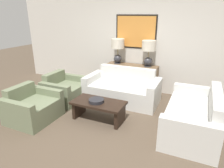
% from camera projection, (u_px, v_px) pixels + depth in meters
% --- Properties ---
extents(ground_plane, '(20.00, 20.00, 0.00)m').
position_uv_depth(ground_plane, '(95.00, 127.00, 4.05)').
color(ground_plane, brown).
extents(back_wall, '(7.91, 0.12, 2.65)m').
position_uv_depth(back_wall, '(136.00, 45.00, 5.74)').
color(back_wall, beige).
rests_on(back_wall, ground_plane).
extents(console_table, '(1.46, 0.39, 0.80)m').
position_uv_depth(console_table, '(132.00, 78.00, 5.82)').
color(console_table, brown).
rests_on(console_table, ground_plane).
extents(table_lamp_left, '(0.37, 0.37, 0.71)m').
position_uv_depth(table_lamp_left, '(118.00, 48.00, 5.71)').
color(table_lamp_left, '#333338').
rests_on(table_lamp_left, console_table).
extents(table_lamp_right, '(0.37, 0.37, 0.71)m').
position_uv_depth(table_lamp_right, '(149.00, 50.00, 5.36)').
color(table_lamp_right, '#333338').
rests_on(table_lamp_right, console_table).
extents(couch_by_back_wall, '(1.88, 0.94, 0.84)m').
position_uv_depth(couch_by_back_wall, '(122.00, 90.00, 5.22)').
color(couch_by_back_wall, silver).
rests_on(couch_by_back_wall, ground_plane).
extents(couch_by_side, '(0.94, 1.88, 0.84)m').
position_uv_depth(couch_by_side, '(194.00, 117.00, 3.87)').
color(couch_by_side, silver).
rests_on(couch_by_side, ground_plane).
extents(coffee_table, '(1.12, 0.57, 0.42)m').
position_uv_depth(coffee_table, '(99.00, 107.00, 4.26)').
color(coffee_table, black).
rests_on(coffee_table, ground_plane).
extents(decorative_bowl, '(0.32, 0.32, 0.07)m').
position_uv_depth(decorative_bowl, '(96.00, 101.00, 4.19)').
color(decorative_bowl, '#232328').
rests_on(decorative_bowl, coffee_table).
extents(armchair_near_back_wall, '(0.88, 0.99, 0.73)m').
position_uv_depth(armchair_near_back_wall, '(65.00, 90.00, 5.26)').
color(armchair_near_back_wall, '#707A5B').
rests_on(armchair_near_back_wall, ground_plane).
extents(armchair_near_camera, '(0.88, 0.99, 0.73)m').
position_uv_depth(armchair_near_camera, '(33.00, 108.00, 4.30)').
color(armchair_near_camera, '#707A5B').
rests_on(armchair_near_camera, ground_plane).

